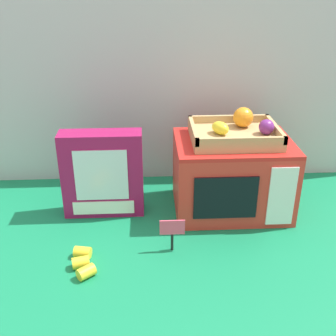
# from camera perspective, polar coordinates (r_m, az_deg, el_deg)

# --- Properties ---
(ground_plane) EXTENTS (1.70, 1.70, 0.00)m
(ground_plane) POSITION_cam_1_polar(r_m,az_deg,el_deg) (1.36, 2.68, -6.22)
(ground_plane) COLOR #147A4C
(ground_plane) RESTS_ON ground
(display_back_panel) EXTENTS (1.61, 0.03, 0.66)m
(display_back_panel) POSITION_cam_1_polar(r_m,az_deg,el_deg) (1.49, 1.89, 10.56)
(display_back_panel) COLOR #B7BABF
(display_back_panel) RESTS_ON ground
(toy_microwave) EXTENTS (0.36, 0.27, 0.24)m
(toy_microwave) POSITION_cam_1_polar(r_m,az_deg,el_deg) (1.35, 8.82, -1.04)
(toy_microwave) COLOR red
(toy_microwave) RESTS_ON ground
(food_groups_crate) EXTENTS (0.27, 0.21, 0.09)m
(food_groups_crate) POSITION_cam_1_polar(r_m,az_deg,el_deg) (1.30, 9.41, 4.88)
(food_groups_crate) COLOR tan
(food_groups_crate) RESTS_ON toy_microwave
(cookie_set_box) EXTENTS (0.25, 0.08, 0.28)m
(cookie_set_box) POSITION_cam_1_polar(r_m,az_deg,el_deg) (1.31, -9.02, -0.83)
(cookie_set_box) COLOR #99144C
(cookie_set_box) RESTS_ON ground
(price_sign) EXTENTS (0.07, 0.01, 0.10)m
(price_sign) POSITION_cam_1_polar(r_m,az_deg,el_deg) (1.16, 0.58, -8.63)
(price_sign) COLOR black
(price_sign) RESTS_ON ground
(loose_toy_banana) EXTENTS (0.07, 0.13, 0.03)m
(loose_toy_banana) POSITION_cam_1_polar(r_m,az_deg,el_deg) (1.15, -11.64, -12.60)
(loose_toy_banana) COLOR yellow
(loose_toy_banana) RESTS_ON ground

